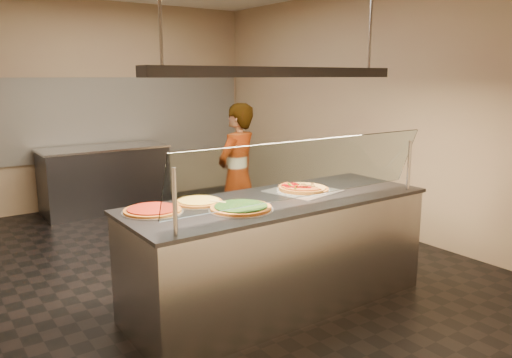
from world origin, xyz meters
TOP-DOWN VIEW (x-y plane):
  - ground at (0.00, 0.00)m, footprint 5.00×6.00m
  - wall_back at (0.00, 3.01)m, footprint 5.00×0.02m
  - wall_front at (0.00, -3.01)m, footprint 5.00×0.02m
  - wall_right at (2.51, 0.00)m, footprint 0.02×6.00m
  - tile_band at (0.00, 2.98)m, footprint 4.90×0.02m
  - serving_counter at (0.13, -1.33)m, footprint 2.60×0.94m
  - sneeze_guard at (0.13, -1.67)m, footprint 2.36×0.18m
  - perforated_tray at (0.48, -1.22)m, footprint 0.62×0.62m
  - half_pizza_pepperoni at (0.37, -1.22)m, footprint 0.30×0.47m
  - half_pizza_sausage at (0.58, -1.22)m, footprint 0.30×0.47m
  - pizza_spinach at (-0.32, -1.43)m, footprint 0.50×0.50m
  - pizza_cheese at (-0.48, -1.08)m, footprint 0.40×0.40m
  - pizza_tomato at (-0.89, -1.11)m, footprint 0.46×0.46m
  - pizza_spatula at (-0.34, -1.25)m, footprint 0.26×0.20m
  - prep_table at (-0.04, 2.55)m, footprint 1.77×0.74m
  - worker at (0.72, 0.21)m, footprint 0.70×0.58m
  - heat_lamp_housing at (0.13, -1.33)m, footprint 2.30×0.18m
  - lamp_rod_right at (1.13, -1.33)m, footprint 0.02×0.02m

SIDE VIEW (x-z plane):
  - ground at x=0.00m, z-range -0.02..0.00m
  - serving_counter at x=0.13m, z-range 0.00..0.93m
  - prep_table at x=-0.04m, z-range 0.00..0.93m
  - worker at x=0.72m, z-range 0.00..1.63m
  - perforated_tray at x=0.48m, z-range 0.93..0.94m
  - pizza_cheese at x=-0.48m, z-range 0.93..0.96m
  - pizza_tomato at x=-0.89m, z-range 0.93..0.96m
  - pizza_spinach at x=-0.32m, z-range 0.93..0.96m
  - half_pizza_sausage at x=0.58m, z-range 0.94..0.98m
  - pizza_spatula at x=-0.34m, z-range 0.95..0.97m
  - half_pizza_pepperoni at x=0.37m, z-range 0.94..0.99m
  - sneeze_guard at x=0.13m, z-range 0.96..1.49m
  - tile_band at x=0.00m, z-range 0.70..1.90m
  - wall_back at x=0.00m, z-range 0.00..3.00m
  - wall_front at x=0.00m, z-range 0.00..3.00m
  - wall_right at x=2.51m, z-range 0.00..3.00m
  - heat_lamp_housing at x=0.13m, z-range 1.91..1.99m
  - lamp_rod_right at x=1.13m, z-range 1.99..3.00m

